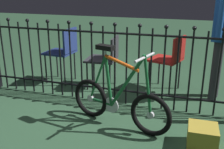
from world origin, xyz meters
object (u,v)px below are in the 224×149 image
object	(u,v)px
chair_red	(170,57)
chair_charcoal	(106,56)
display_crate	(202,137)
bicycle	(118,101)
person_visitor	(221,29)
chair_navy	(64,49)

from	to	relation	value
chair_red	chair_charcoal	bearing A→B (deg)	-171.02
display_crate	chair_charcoal	bearing A→B (deg)	138.76
bicycle	person_visitor	world-z (taller)	person_visitor
chair_charcoal	display_crate	bearing A→B (deg)	-41.24
chair_navy	person_visitor	distance (m)	2.30
bicycle	chair_navy	distance (m)	1.65
chair_navy	display_crate	xyz separation A→B (m)	(2.12, -1.25, -0.43)
person_visitor	display_crate	distance (m)	1.56
display_crate	bicycle	bearing A→B (deg)	169.71
bicycle	chair_red	world-z (taller)	bicycle
bicycle	chair_charcoal	bearing A→B (deg)	115.45
person_visitor	display_crate	size ratio (longest dim) A/B	5.80
chair_charcoal	chair_navy	size ratio (longest dim) A/B	0.90
chair_red	display_crate	world-z (taller)	chair_red
bicycle	display_crate	world-z (taller)	bicycle
bicycle	person_visitor	size ratio (longest dim) A/B	0.75
chair_red	person_visitor	world-z (taller)	person_visitor
person_visitor	display_crate	bearing A→B (deg)	-96.28
bicycle	person_visitor	distance (m)	1.68
bicycle	chair_navy	world-z (taller)	bicycle
chair_red	bicycle	bearing A→B (deg)	-108.75
bicycle	chair_navy	xyz separation A→B (m)	(-1.22, 1.09, 0.24)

